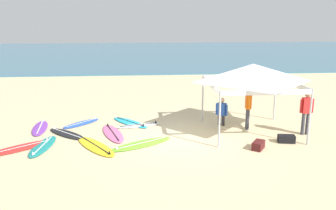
{
  "coord_description": "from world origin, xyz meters",
  "views": [
    {
      "loc": [
        -1.71,
        -12.74,
        4.48
      ],
      "look_at": [
        -0.52,
        1.21,
        1.0
      ],
      "focal_mm": 37.76,
      "sensor_mm": 36.0,
      "label": 1
    }
  ],
  "objects": [
    {
      "name": "ground_plane",
      "position": [
        0.0,
        0.0,
        0.0
      ],
      "size": [
        80.0,
        80.0,
        0.0
      ],
      "primitive_type": "plane",
      "color": "beige"
    },
    {
      "name": "sea",
      "position": [
        0.0,
        33.17,
        0.05
      ],
      "size": [
        80.0,
        36.0,
        0.1
      ],
      "primitive_type": "cube",
      "color": "#386B84",
      "rests_on": "ground"
    },
    {
      "name": "canopy_tent",
      "position": [
        2.71,
        0.49,
        2.39
      ],
      "size": [
        3.39,
        3.39,
        2.75
      ],
      "color": "#B7B7BC",
      "rests_on": "ground"
    },
    {
      "name": "surfboard_white",
      "position": [
        -1.74,
        1.61,
        0.04
      ],
      "size": [
        1.96,
        1.01,
        0.19
      ],
      "color": "white",
      "rests_on": "ground"
    },
    {
      "name": "surfboard_black",
      "position": [
        -4.57,
        0.75,
        0.04
      ],
      "size": [
        1.89,
        1.87,
        0.19
      ],
      "color": "black",
      "rests_on": "ground"
    },
    {
      "name": "surfboard_yellow",
      "position": [
        -3.27,
        -0.76,
        0.04
      ],
      "size": [
        1.92,
        2.47,
        0.19
      ],
      "color": "yellow",
      "rests_on": "ground"
    },
    {
      "name": "surfboard_pink",
      "position": [
        -2.76,
        0.65,
        0.04
      ],
      "size": [
        1.29,
        2.47,
        0.19
      ],
      "color": "pink",
      "rests_on": "ground"
    },
    {
      "name": "surfboard_blue",
      "position": [
        -4.2,
        2.13,
        0.04
      ],
      "size": [
        1.64,
        1.71,
        0.19
      ],
      "color": "blue",
      "rests_on": "ground"
    },
    {
      "name": "surfboard_teal",
      "position": [
        -5.15,
        -0.59,
        0.04
      ],
      "size": [
        0.81,
        2.25,
        0.19
      ],
      "color": "#19847F",
      "rests_on": "ground"
    },
    {
      "name": "surfboard_purple",
      "position": [
        -5.81,
        1.6,
        0.04
      ],
      "size": [
        0.84,
        2.17,
        0.19
      ],
      "color": "purple",
      "rests_on": "ground"
    },
    {
      "name": "surfboard_lime",
      "position": [
        -1.65,
        -0.65,
        0.04
      ],
      "size": [
        2.46,
        1.85,
        0.19
      ],
      "color": "#7AD12D",
      "rests_on": "ground"
    },
    {
      "name": "surfboard_red",
      "position": [
        -5.9,
        -0.69,
        0.04
      ],
      "size": [
        2.33,
        2.03,
        0.19
      ],
      "color": "red",
      "rests_on": "ground"
    },
    {
      "name": "surfboard_cyan",
      "position": [
        -2.1,
        2.08,
        0.04
      ],
      "size": [
        1.84,
        2.07,
        0.19
      ],
      "color": "#23B2CC",
      "rests_on": "ground"
    },
    {
      "name": "person_red",
      "position": [
        4.76,
        -0.02,
        0.99
      ],
      "size": [
        0.55,
        0.23,
        1.71
      ],
      "color": "#383842",
      "rests_on": "ground"
    },
    {
      "name": "person_orange",
      "position": [
        2.72,
        0.86,
        0.99
      ],
      "size": [
        0.28,
        0.54,
        1.71
      ],
      "color": "#383842",
      "rests_on": "ground"
    },
    {
      "name": "person_blue",
      "position": [
        1.78,
        1.48,
        0.66
      ],
      "size": [
        0.45,
        0.4,
        1.2
      ],
      "color": "#2D2D33",
      "rests_on": "ground"
    },
    {
      "name": "gear_bag_near_tent",
      "position": [
        2.43,
        -1.42,
        0.14
      ],
      "size": [
        0.61,
        0.68,
        0.28
      ],
      "primitive_type": "cube",
      "rotation": [
        0.0,
        0.0,
        0.96
      ],
      "color": "#4C1919",
      "rests_on": "ground"
    },
    {
      "name": "gear_bag_by_pole",
      "position": [
        3.68,
        -0.85,
        0.14
      ],
      "size": [
        0.64,
        0.41,
        0.28
      ],
      "primitive_type": "cube",
      "rotation": [
        0.0,
        0.0,
        2.98
      ],
      "color": "black",
      "rests_on": "ground"
    }
  ]
}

